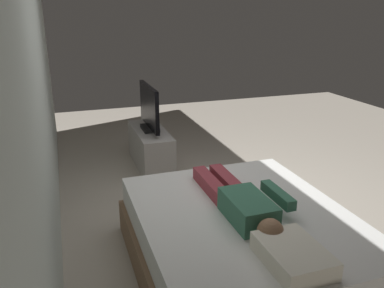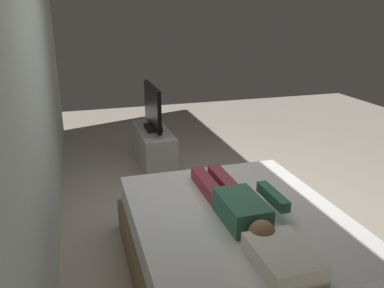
% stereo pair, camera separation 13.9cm
% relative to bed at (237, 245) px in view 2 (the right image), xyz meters
% --- Properties ---
extents(ground_plane, '(10.00, 10.00, 0.00)m').
position_rel_bed_xyz_m(ground_plane, '(0.87, -0.24, -0.26)').
color(ground_plane, '#ADA393').
extents(back_wall, '(6.40, 0.10, 2.80)m').
position_rel_bed_xyz_m(back_wall, '(1.27, 1.41, 1.14)').
color(back_wall, silver).
rests_on(back_wall, ground).
extents(bed, '(1.97, 1.64, 0.54)m').
position_rel_bed_xyz_m(bed, '(0.00, 0.00, 0.00)').
color(bed, brown).
rests_on(bed, ground).
extents(pillow, '(0.48, 0.34, 0.12)m').
position_rel_bed_xyz_m(pillow, '(-0.66, -0.00, 0.34)').
color(pillow, silver).
rests_on(pillow, bed).
extents(person, '(1.26, 0.46, 0.18)m').
position_rel_bed_xyz_m(person, '(0.03, 0.01, 0.36)').
color(person, '#387056').
rests_on(person, bed).
extents(remote, '(0.15, 0.04, 0.02)m').
position_rel_bed_xyz_m(remote, '(0.18, -0.39, 0.29)').
color(remote, black).
rests_on(remote, bed).
extents(tv_stand, '(1.10, 0.40, 0.50)m').
position_rel_bed_xyz_m(tv_stand, '(2.48, 0.16, -0.01)').
color(tv_stand, '#B7B2AD').
rests_on(tv_stand, ground).
extents(tv, '(0.88, 0.20, 0.59)m').
position_rel_bed_xyz_m(tv, '(2.48, 0.16, 0.52)').
color(tv, black).
rests_on(tv, tv_stand).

